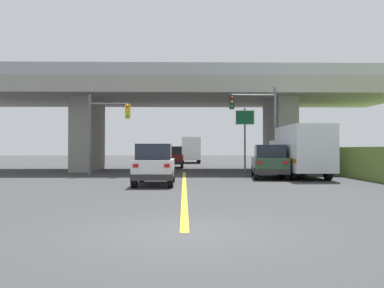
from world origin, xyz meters
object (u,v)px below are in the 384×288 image
at_px(sedan_oncoming, 173,157).
at_px(traffic_signal_nearside, 260,118).
at_px(suv_crossing, 269,162).
at_px(traffic_signal_farside, 104,124).
at_px(semi_truck_distant, 191,150).
at_px(box_truck, 300,151).
at_px(highway_sign, 245,126).
at_px(suv_lead, 155,164).

distance_m(sedan_oncoming, traffic_signal_nearside, 13.62).
relative_size(suv_crossing, traffic_signal_farside, 0.91).
distance_m(suv_crossing, semi_truck_distant, 28.53).
height_order(box_truck, semi_truck_distant, semi_truck_distant).
bearing_deg(sedan_oncoming, highway_sign, -53.88).
bearing_deg(suv_crossing, box_truck, 19.84).
distance_m(sedan_oncoming, highway_sign, 10.05).
relative_size(suv_crossing, semi_truck_distant, 0.66).
xyz_separation_m(suv_crossing, sedan_oncoming, (-6.18, 14.81, -0.00)).
distance_m(suv_lead, highway_sign, 13.20).
bearing_deg(highway_sign, traffic_signal_nearside, -83.44).
height_order(suv_crossing, box_truck, box_truck).
bearing_deg(sedan_oncoming, traffic_signal_nearside, -62.35).
distance_m(traffic_signal_nearside, traffic_signal_farside, 10.47).
bearing_deg(traffic_signal_nearside, traffic_signal_farside, -175.34).
distance_m(suv_crossing, traffic_signal_nearside, 4.14).
xyz_separation_m(suv_lead, semi_truck_distant, (2.32, 32.62, 0.68)).
relative_size(suv_crossing, highway_sign, 0.99).
bearing_deg(traffic_signal_farside, traffic_signal_nearside, 4.66).
distance_m(suv_lead, suv_crossing, 7.96).
relative_size(suv_crossing, box_truck, 0.66).
xyz_separation_m(suv_crossing, traffic_signal_farside, (-10.42, 2.16, 2.38)).
height_order(suv_lead, traffic_signal_nearside, traffic_signal_nearside).
bearing_deg(highway_sign, traffic_signal_farside, -154.29).
height_order(sedan_oncoming, traffic_signal_farside, traffic_signal_farside).
relative_size(box_truck, traffic_signal_nearside, 1.24).
relative_size(suv_lead, suv_crossing, 0.92).
height_order(suv_lead, traffic_signal_farside, traffic_signal_farside).
bearing_deg(suv_crossing, suv_lead, -139.39).
relative_size(box_truck, traffic_signal_farside, 1.39).
distance_m(traffic_signal_farside, highway_sign, 11.06).
relative_size(traffic_signal_farside, semi_truck_distant, 0.72).
bearing_deg(traffic_signal_farside, semi_truck_distant, 76.76).
distance_m(sedan_oncoming, traffic_signal_farside, 13.55).
bearing_deg(semi_truck_distant, suv_crossing, -81.34).
height_order(traffic_signal_nearside, traffic_signal_farside, traffic_signal_nearside).
bearing_deg(traffic_signal_farside, sedan_oncoming, 71.48).
xyz_separation_m(sedan_oncoming, traffic_signal_nearside, (6.18, -11.80, 2.85)).
xyz_separation_m(suv_lead, box_truck, (8.64, 4.89, 0.65)).
relative_size(sedan_oncoming, traffic_signal_nearside, 0.76).
height_order(suv_lead, suv_crossing, same).
height_order(sedan_oncoming, traffic_signal_nearside, traffic_signal_nearside).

